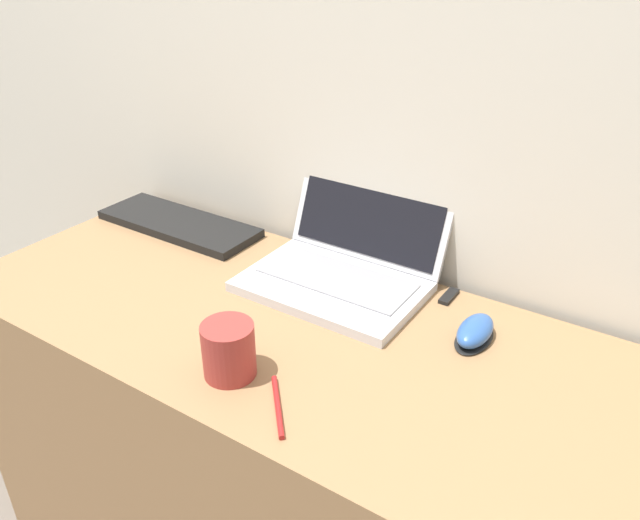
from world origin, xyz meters
The scene contains 7 objects.
desk centered at (0.00, 0.28, 0.35)m, with size 1.30×0.56×0.71m.
laptop centered at (0.03, 0.48, 0.76)m, with size 0.35×0.33×0.25m.
drink_cup centered at (0.03, 0.11, 0.75)m, with size 0.09×0.09×0.09m.
computer_mouse centered at (0.33, 0.42, 0.72)m, with size 0.06×0.11×0.04m.
external_keyboard centered at (-0.43, 0.47, 0.72)m, with size 0.41×0.14×0.02m.
usb_stick centered at (0.23, 0.52, 0.71)m, with size 0.02×0.06×0.01m.
pen centered at (0.14, 0.09, 0.71)m, with size 0.10×0.11×0.01m.
Camera 1 is at (0.59, -0.48, 1.35)m, focal length 35.00 mm.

